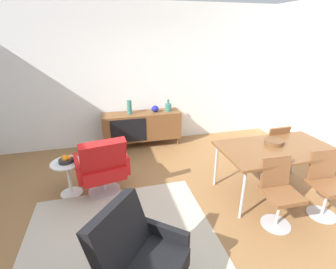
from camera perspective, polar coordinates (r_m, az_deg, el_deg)
name	(u,v)px	position (r m, az deg, el deg)	size (l,w,h in m)	color
ground_plane	(163,217)	(3.34, -1.20, -18.84)	(8.32, 8.32, 0.00)	olive
wall_back	(133,77)	(5.15, -8.30, 13.17)	(6.80, 0.12, 2.80)	silver
sideboard	(142,126)	(5.11, -6.17, 2.05)	(1.60, 0.45, 0.72)	brown
vase_cobalt	(129,107)	(4.96, -9.04, 6.38)	(0.09, 0.09, 0.28)	#337266
vase_sculptural_dark	(155,109)	(5.05, -3.04, 6.05)	(0.15, 0.15, 0.13)	navy
vase_ceramic_small	(168,107)	(5.11, 0.06, 6.48)	(0.13, 0.13, 0.24)	#337266
dining_table	(277,150)	(3.75, 24.14, -3.40)	(1.60, 0.90, 0.74)	brown
wooden_bowl_on_table	(274,142)	(3.82, 23.58, -1.64)	(0.26, 0.26, 0.06)	brown
dining_chair_front_right	(326,182)	(3.73, 33.15, -9.33)	(0.43, 0.45, 0.86)	brown
dining_chair_back_right	(271,146)	(4.44, 22.96, -2.50)	(0.41, 0.44, 0.86)	brown
dining_chair_front_left	(279,190)	(3.28, 24.57, -11.84)	(0.41, 0.44, 0.86)	brown
lounge_chair_red	(102,166)	(3.63, -15.15, -7.07)	(0.80, 0.75, 0.95)	red
armchair_black_shell	(138,262)	(2.28, -7.00, -27.50)	(0.90, 0.91, 0.95)	black
side_table_round	(68,174)	(3.87, -22.31, -8.61)	(0.44, 0.44, 0.52)	white
fruit_bowl	(66,160)	(3.75, -22.83, -5.47)	(0.20, 0.20, 0.11)	#262628
area_rug	(120,231)	(3.21, -11.13, -21.40)	(2.20, 1.70, 0.01)	#B7AD99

